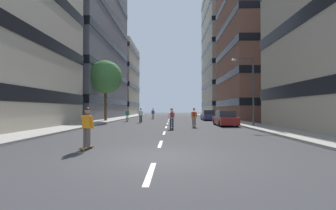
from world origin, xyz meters
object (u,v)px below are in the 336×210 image
at_px(parked_car_mid, 208,116).
at_px(skater_1, 127,114).
at_px(streetlamp_right, 249,83).
at_px(skater_5, 172,117).
at_px(skater_4, 172,113).
at_px(skater_6, 153,113).
at_px(skater_2, 141,115).
at_px(skater_3, 194,116).
at_px(skater_0, 87,126).
at_px(street_tree_near, 106,77).
at_px(parked_car_near, 225,119).

height_order(parked_car_mid, skater_1, skater_1).
xyz_separation_m(streetlamp_right, skater_5, (-7.38, -2.26, -3.12)).
height_order(streetlamp_right, skater_4, streetlamp_right).
bearing_deg(parked_car_mid, skater_6, 151.83).
xyz_separation_m(skater_2, skater_3, (5.98, -6.70, 0.03)).
relative_size(skater_3, skater_5, 1.00).
bearing_deg(parked_car_mid, skater_3, -104.75).
xyz_separation_m(skater_0, skater_1, (-2.52, 21.01, 0.03)).
bearing_deg(skater_5, skater_4, 90.00).
xyz_separation_m(parked_car_mid, skater_4, (-5.43, 4.30, 0.32)).
distance_m(street_tree_near, skater_6, 11.16).
bearing_deg(streetlamp_right, skater_1, 146.45).
height_order(skater_1, skater_3, same).
bearing_deg(skater_1, skater_5, -61.47).
bearing_deg(street_tree_near, parked_car_near, -27.22).
height_order(parked_car_mid, streetlamp_right, streetlamp_right).
distance_m(streetlamp_right, skater_1, 16.45).
bearing_deg(skater_5, skater_6, 99.66).
xyz_separation_m(skater_2, skater_5, (3.90, -8.67, 0.03)).
distance_m(parked_car_near, skater_0, 16.32).
xyz_separation_m(skater_4, skater_5, (-0.00, -18.99, 0.00)).
relative_size(skater_0, skater_2, 1.00).
distance_m(parked_car_near, skater_6, 17.85).
bearing_deg(skater_2, parked_car_mid, 32.82).
bearing_deg(streetlamp_right, skater_5, -162.94).
relative_size(streetlamp_right, skater_1, 3.65).
relative_size(parked_car_mid, skater_0, 2.47).
relative_size(parked_car_mid, skater_4, 2.47).
height_order(street_tree_near, skater_4, street_tree_near).
bearing_deg(streetlamp_right, skater_4, 113.80).
bearing_deg(street_tree_near, skater_1, -1.26).
distance_m(parked_car_mid, skater_4, 6.94).
bearing_deg(skater_4, parked_car_near, -70.33).
xyz_separation_m(parked_car_near, skater_6, (-8.73, 15.57, 0.29)).
bearing_deg(streetlamp_right, skater_0, -132.14).
height_order(skater_1, skater_4, same).
relative_size(streetlamp_right, skater_0, 3.65).
xyz_separation_m(parked_car_near, skater_0, (-8.99, -13.62, 0.29)).
height_order(parked_car_near, streetlamp_right, streetlamp_right).
relative_size(parked_car_near, skater_3, 2.47).
relative_size(streetlamp_right, skater_3, 3.65).
bearing_deg(skater_4, street_tree_near, -139.55).
height_order(skater_5, skater_6, same).
bearing_deg(skater_4, skater_1, -127.96).
bearing_deg(skater_3, skater_0, -115.58).
bearing_deg(parked_car_near, street_tree_near, 152.78).
bearing_deg(skater_3, skater_1, 131.54).
xyz_separation_m(skater_5, skater_6, (-3.30, 19.36, -0.03)).
height_order(parked_car_mid, skater_0, skater_0).
bearing_deg(parked_car_near, skater_2, 152.41).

